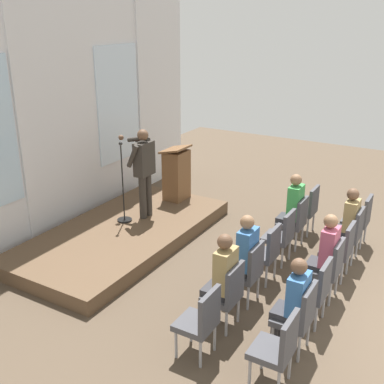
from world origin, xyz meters
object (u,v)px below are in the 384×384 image
(audience_r0_c1, at_px, (222,276))
(audience_r0_c2, at_px, (244,254))
(chair_r1_c3, at_px, (329,266))
(audience_r1_c3, at_px, (325,252))
(lectern, at_px, (176,174))
(chair_r0_c0, at_px, (201,319))
(chair_r1_c0, at_px, (278,346))
(audience_r1_c5, at_px, (348,220))
(chair_r0_c5, at_px, (295,220))
(audience_r0_c5, at_px, (292,207))
(chair_r0_c2, at_px, (248,270))
(speaker, at_px, (144,167))
(chair_r0_c1, at_px, (227,292))
(chair_r0_c3, at_px, (266,250))
(audience_r1_c1, at_px, (293,300))
(chair_r1_c5, at_px, (351,231))
(mic_stand, at_px, (124,204))
(chair_r1_c1, at_px, (299,315))
(chair_r1_c4, at_px, (341,248))
(chair_r1_c2, at_px, (315,288))
(chair_r1_c6, at_px, (360,217))
(chair_r0_c6, at_px, (307,207))
(chair_r0_c4, at_px, (282,234))

(audience_r0_c1, distance_m, audience_r0_c2, 0.68)
(chair_r1_c3, height_order, audience_r1_c3, audience_r1_c3)
(audience_r1_c3, bearing_deg, lectern, 64.02)
(audience_r0_c1, xyz_separation_m, audience_r1_c3, (1.37, -0.97, -0.01))
(chair_r0_c0, height_order, chair_r1_c0, same)
(lectern, bearing_deg, audience_r0_c2, -132.55)
(audience_r1_c5, bearing_deg, chair_r0_c5, 90.00)
(audience_r0_c5, bearing_deg, audience_r1_c5, -90.00)
(chair_r0_c2, bearing_deg, speaker, 64.20)
(chair_r0_c0, distance_m, audience_r0_c2, 1.39)
(chair_r0_c1, height_order, chair_r0_c2, same)
(lectern, height_order, chair_r0_c3, lectern)
(chair_r0_c1, bearing_deg, audience_r0_c1, 90.00)
(chair_r0_c2, distance_m, chair_r0_c3, 0.68)
(audience_r1_c1, relative_size, chair_r1_c5, 1.37)
(chair_r0_c1, xyz_separation_m, chair_r1_c5, (2.74, -0.97, 0.00))
(chair_r1_c0, bearing_deg, lectern, 44.27)
(audience_r0_c2, bearing_deg, chair_r0_c3, -6.58)
(chair_r0_c0, bearing_deg, audience_r0_c5, 1.31)
(mic_stand, height_order, chair_r1_c1, mic_stand)
(chair_r1_c0, height_order, chair_r1_c4, same)
(chair_r0_c0, xyz_separation_m, chair_r1_c2, (1.37, -0.97, 0.00))
(chair_r1_c0, xyz_separation_m, chair_r1_c5, (3.42, 0.00, 0.00))
(chair_r0_c0, bearing_deg, chair_r0_c3, 0.00)
(chair_r1_c2, bearing_deg, chair_r0_c3, 54.88)
(audience_r0_c2, distance_m, chair_r1_c6, 2.94)
(lectern, distance_m, audience_r1_c5, 3.68)
(chair_r0_c3, bearing_deg, chair_r0_c6, 0.00)
(audience_r1_c5, bearing_deg, audience_r1_c1, 179.99)
(lectern, relative_size, chair_r1_c1, 1.23)
(audience_r0_c2, bearing_deg, chair_r0_c5, -2.20)
(chair_r0_c2, distance_m, chair_r1_c0, 1.68)
(audience_r0_c2, bearing_deg, audience_r1_c3, -54.84)
(audience_r1_c3, bearing_deg, chair_r0_c3, 90.00)
(audience_r1_c1, xyz_separation_m, chair_r1_c5, (2.74, -0.08, -0.18))
(speaker, bearing_deg, chair_r0_c4, -89.55)
(chair_r0_c1, relative_size, chair_r0_c2, 1.00)
(chair_r0_c5, distance_m, chair_r1_c4, 1.19)
(mic_stand, height_order, lectern, mic_stand)
(chair_r0_c1, distance_m, audience_r0_c5, 2.75)
(mic_stand, distance_m, chair_r1_c5, 4.12)
(audience_r0_c2, distance_m, chair_r1_c0, 1.74)
(chair_r1_c3, bearing_deg, mic_stand, 86.02)
(chair_r0_c3, xyz_separation_m, chair_r1_c2, (-0.68, -0.97, 0.00))
(audience_r0_c2, bearing_deg, chair_r0_c2, -90.00)
(chair_r0_c4, distance_m, chair_r1_c5, 1.19)
(chair_r0_c0, distance_m, chair_r1_c1, 1.19)
(chair_r0_c5, relative_size, chair_r1_c2, 1.00)
(audience_r1_c1, xyz_separation_m, chair_r1_c4, (2.05, -0.08, -0.18))
(chair_r0_c6, xyz_separation_m, chair_r1_c0, (-4.10, -0.97, 0.00))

